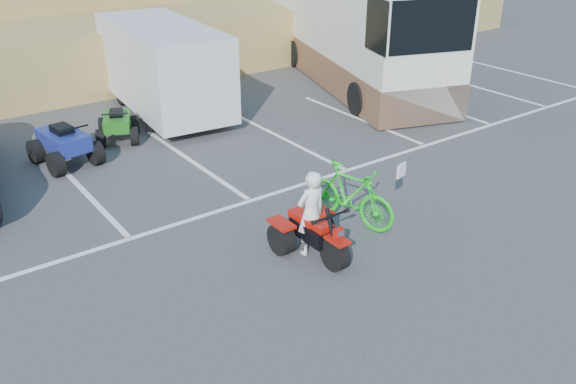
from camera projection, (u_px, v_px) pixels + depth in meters
ground at (321, 249)px, 11.16m from camera, size 100.00×100.00×0.00m
parking_stripes at (243, 166)px, 14.58m from camera, size 28.00×5.16×0.01m
grass_embankment at (52, 32)px, 21.80m from camera, size 40.00×8.50×3.10m
red_trike_atv at (315, 255)px, 10.96m from camera, size 1.16×1.55×1.01m
rider at (311, 213)px, 10.71m from camera, size 0.58×0.38×1.60m
green_dirt_bike at (350, 195)px, 11.81m from camera, size 1.08×2.10×1.21m
cargo_trailer at (163, 66)px, 17.58m from camera, size 2.71×5.69×2.57m
rv_motorhome at (351, 30)px, 20.83m from camera, size 5.96×11.00×3.85m
quad_atv_blue at (68, 163)px, 14.73m from camera, size 1.44×1.80×1.07m
quad_atv_green at (120, 140)px, 16.14m from camera, size 1.52×1.70×0.91m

